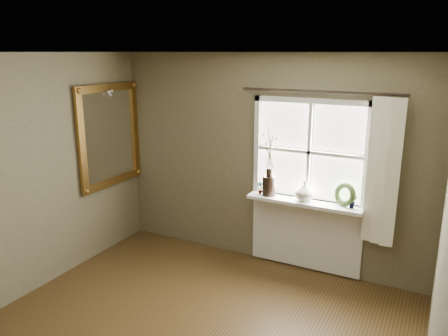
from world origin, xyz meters
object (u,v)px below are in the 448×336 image
cream_vase (304,191)px  gilt_mirror (110,135)px  dark_jug (269,186)px  wreath (345,197)px

cream_vase → gilt_mirror: 2.60m
dark_jug → wreath: wreath is taller
gilt_mirror → wreath: bearing=8.8°
dark_jug → gilt_mirror: gilt_mirror is taller
cream_vase → gilt_mirror: bearing=-170.5°
dark_jug → cream_vase: (0.44, 0.00, -0.00)m
wreath → gilt_mirror: size_ratio=0.21×
cream_vase → gilt_mirror: (-2.51, -0.42, 0.51)m
wreath → dark_jug: bearing=-153.3°
dark_jug → cream_vase: dark_jug is taller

